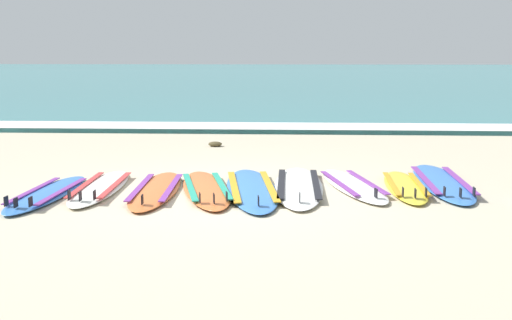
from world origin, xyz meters
The scene contains 13 objects.
ground_plane centered at (0.00, 0.00, 0.00)m, with size 80.00×80.00×0.00m, color #C1B599.
sea centered at (0.00, 35.61, 0.05)m, with size 80.00×60.00×0.10m, color teal.
wave_foam_strip centered at (0.00, 6.25, 0.06)m, with size 80.00×1.27×0.11m, color white.
surfboard_0 centered at (-2.23, -0.17, 0.04)m, with size 0.62×2.12×0.18m.
surfboard_1 centered at (-1.67, 0.20, 0.04)m, with size 0.60×2.20×0.18m.
surfboard_2 centered at (-0.91, 0.10, 0.04)m, with size 0.63×2.26×0.18m.
surfboard_3 centered at (-0.28, 0.18, 0.04)m, with size 1.08×2.35×0.18m.
surfboard_4 centered at (0.32, 0.21, 0.04)m, with size 0.97×2.61×0.18m.
surfboard_5 centered at (0.93, 0.39, 0.04)m, with size 0.65×2.53×0.18m.
surfboard_6 centered at (1.65, 0.49, 0.04)m, with size 0.99×2.22×0.18m.
surfboard_7 centered at (2.33, 0.44, 0.04)m, with size 0.58×2.00×0.18m.
surfboard_8 centered at (2.88, 0.72, 0.04)m, with size 0.72×2.56×0.18m.
seaweed_clump_near_shoreline centered at (-0.58, 3.90, 0.05)m, with size 0.26×0.21×0.09m, color #4C4228.
Camera 1 is at (0.74, -7.44, 1.81)m, focal length 42.60 mm.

